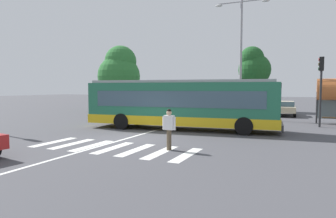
# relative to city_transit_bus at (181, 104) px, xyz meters

# --- Properties ---
(ground_plane) EXTENTS (160.00, 160.00, 0.00)m
(ground_plane) POSITION_rel_city_transit_bus_xyz_m (-0.95, -4.18, -1.59)
(ground_plane) COLOR #47474C
(city_transit_bus) EXTENTS (12.04, 3.70, 3.06)m
(city_transit_bus) POSITION_rel_city_transit_bus_xyz_m (0.00, 0.00, 0.00)
(city_transit_bus) COLOR black
(city_transit_bus) RESTS_ON ground_plane
(pedestrian_crossing_street) EXTENTS (0.58, 0.27, 1.72)m
(pedestrian_crossing_street) POSITION_rel_city_transit_bus_xyz_m (1.90, -6.07, -0.62)
(pedestrian_crossing_street) COLOR brown
(pedestrian_crossing_street) RESTS_ON ground_plane
(parked_car_silver) EXTENTS (2.06, 4.59, 1.35)m
(parked_car_silver) POSITION_rel_city_transit_bus_xyz_m (-5.19, 12.50, -0.82)
(parked_car_silver) COLOR black
(parked_car_silver) RESTS_ON ground_plane
(parked_car_white) EXTENTS (1.98, 4.55, 1.35)m
(parked_car_white) POSITION_rel_city_transit_bus_xyz_m (-2.51, 12.43, -0.82)
(parked_car_white) COLOR black
(parked_car_white) RESTS_ON ground_plane
(parked_car_teal) EXTENTS (2.01, 4.57, 1.35)m
(parked_car_teal) POSITION_rel_city_transit_bus_xyz_m (0.17, 12.35, -0.82)
(parked_car_teal) COLOR black
(parked_car_teal) RESTS_ON ground_plane
(parked_car_charcoal) EXTENTS (1.99, 4.56, 1.35)m
(parked_car_charcoal) POSITION_rel_city_transit_bus_xyz_m (2.92, 12.38, -0.82)
(parked_car_charcoal) COLOR black
(parked_car_charcoal) RESTS_ON ground_plane
(parked_car_champagne) EXTENTS (2.05, 4.59, 1.35)m
(parked_car_champagne) POSITION_rel_city_transit_bus_xyz_m (5.36, 12.59, -0.82)
(parked_car_champagne) COLOR black
(parked_car_champagne) RESTS_ON ground_plane
(traffic_light_far_corner) EXTENTS (0.33, 0.32, 4.60)m
(traffic_light_far_corner) POSITION_rel_city_transit_bus_xyz_m (7.95, 4.76, 1.51)
(traffic_light_far_corner) COLOR #28282B
(traffic_light_far_corner) RESTS_ON ground_plane
(twin_arm_street_lamp) EXTENTS (4.39, 0.32, 9.76)m
(twin_arm_street_lamp) POSITION_rel_city_transit_bus_xyz_m (2.12, 8.01, 4.34)
(twin_arm_street_lamp) COLOR #939399
(twin_arm_street_lamp) RESTS_ON ground_plane
(background_tree_left) EXTENTS (4.74, 4.74, 7.31)m
(background_tree_left) POSITION_rel_city_transit_bus_xyz_m (-12.04, 11.50, 2.77)
(background_tree_left) COLOR brown
(background_tree_left) RESTS_ON ground_plane
(background_tree_right) EXTENTS (3.54, 3.54, 7.16)m
(background_tree_right) POSITION_rel_city_transit_bus_xyz_m (1.79, 17.22, 3.35)
(background_tree_right) COLOR brown
(background_tree_right) RESTS_ON ground_plane
(crosswalk_painted_stripes) EXTENTS (7.22, 2.74, 0.01)m
(crosswalk_painted_stripes) POSITION_rel_city_transit_bus_xyz_m (-0.47, -6.66, -1.58)
(crosswalk_painted_stripes) COLOR silver
(crosswalk_painted_stripes) RESTS_ON ground_plane
(lane_center_line) EXTENTS (0.16, 24.00, 0.01)m
(lane_center_line) POSITION_rel_city_transit_bus_xyz_m (-1.24, -2.18, -1.59)
(lane_center_line) COLOR silver
(lane_center_line) RESTS_ON ground_plane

